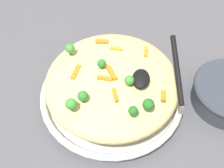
# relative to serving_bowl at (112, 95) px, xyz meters

# --- Properties ---
(ground_plane) EXTENTS (2.40, 2.40, 0.00)m
(ground_plane) POSITION_rel_serving_bowl_xyz_m (0.00, 0.00, -0.02)
(ground_plane) COLOR #4C4C51
(serving_bowl) EXTENTS (0.36, 0.36, 0.04)m
(serving_bowl) POSITION_rel_serving_bowl_xyz_m (0.00, 0.00, 0.00)
(serving_bowl) COLOR silver
(serving_bowl) RESTS_ON ground_plane
(pasta_mound) EXTENTS (0.33, 0.32, 0.08)m
(pasta_mound) POSITION_rel_serving_bowl_xyz_m (0.00, 0.00, 0.05)
(pasta_mound) COLOR #D1BA7A
(pasta_mound) RESTS_ON serving_bowl
(carrot_piece_0) EXTENTS (0.01, 0.03, 0.01)m
(carrot_piece_0) POSITION_rel_serving_bowl_xyz_m (-0.08, -0.00, 0.09)
(carrot_piece_0) COLOR orange
(carrot_piece_0) RESTS_ON pasta_mound
(carrot_piece_1) EXTENTS (0.03, 0.01, 0.01)m
(carrot_piece_1) POSITION_rel_serving_bowl_xyz_m (0.05, 0.12, 0.09)
(carrot_piece_1) COLOR orange
(carrot_piece_1) RESTS_ON pasta_mound
(carrot_piece_2) EXTENTS (0.04, 0.03, 0.01)m
(carrot_piece_2) POSITION_rel_serving_bowl_xyz_m (0.01, -0.00, 0.10)
(carrot_piece_2) COLOR orange
(carrot_piece_2) RESTS_ON pasta_mound
(carrot_piece_3) EXTENTS (0.04, 0.02, 0.01)m
(carrot_piece_3) POSITION_rel_serving_bowl_xyz_m (0.01, -0.08, 0.09)
(carrot_piece_3) COLOR orange
(carrot_piece_3) RESTS_ON pasta_mound
(carrot_piece_4) EXTENTS (0.01, 0.03, 0.01)m
(carrot_piece_4) POSITION_rel_serving_bowl_xyz_m (-0.10, -0.04, 0.09)
(carrot_piece_4) COLOR orange
(carrot_piece_4) RESTS_ON pasta_mound
(carrot_piece_5) EXTENTS (0.03, 0.01, 0.01)m
(carrot_piece_5) POSITION_rel_serving_bowl_xyz_m (-0.08, 0.07, 0.09)
(carrot_piece_5) COLOR orange
(carrot_piece_5) RESTS_ON pasta_mound
(carrot_piece_6) EXTENTS (0.01, 0.04, 0.01)m
(carrot_piece_6) POSITION_rel_serving_bowl_xyz_m (0.02, -0.01, 0.10)
(carrot_piece_6) COLOR orange
(carrot_piece_6) RESTS_ON pasta_mound
(carrot_piece_7) EXTENTS (0.03, 0.02, 0.01)m
(carrot_piece_7) POSITION_rel_serving_bowl_xyz_m (0.06, 0.02, 0.09)
(carrot_piece_7) COLOR orange
(carrot_piece_7) RESTS_ON pasta_mound
(broccoli_floret_0) EXTENTS (0.02, 0.02, 0.03)m
(broccoli_floret_0) POSITION_rel_serving_bowl_xyz_m (0.11, -0.07, 0.11)
(broccoli_floret_0) COLOR #377928
(broccoli_floret_0) RESTS_ON pasta_mound
(broccoli_floret_1) EXTENTS (0.02, 0.02, 0.03)m
(broccoli_floret_1) POSITION_rel_serving_bowl_xyz_m (0.08, -0.05, 0.10)
(broccoli_floret_1) COLOR #296820
(broccoli_floret_1) RESTS_ON pasta_mound
(broccoli_floret_2) EXTENTS (0.02, 0.02, 0.03)m
(broccoli_floret_2) POSITION_rel_serving_bowl_xyz_m (0.10, 0.06, 0.10)
(broccoli_floret_2) COLOR #205B1C
(broccoli_floret_2) RESTS_ON pasta_mound
(broccoli_floret_3) EXTENTS (0.02, 0.02, 0.03)m
(broccoli_floret_3) POSITION_rel_serving_bowl_xyz_m (-0.05, -0.11, 0.10)
(broccoli_floret_3) COLOR #377928
(broccoli_floret_3) RESTS_ON pasta_mound
(broccoli_floret_4) EXTENTS (0.03, 0.03, 0.03)m
(broccoli_floret_4) POSITION_rel_serving_bowl_xyz_m (0.08, 0.09, 0.10)
(broccoli_floret_4) COLOR #205B1C
(broccoli_floret_4) RESTS_ON pasta_mound
(broccoli_floret_5) EXTENTS (0.02, 0.02, 0.03)m
(broccoli_floret_5) POSITION_rel_serving_bowl_xyz_m (-0.01, -0.03, 0.11)
(broccoli_floret_5) COLOR #296820
(broccoli_floret_5) RESTS_ON pasta_mound
(broccoli_floret_6) EXTENTS (0.02, 0.02, 0.03)m
(broccoli_floret_6) POSITION_rel_serving_bowl_xyz_m (0.03, 0.04, 0.11)
(broccoli_floret_6) COLOR #377928
(broccoli_floret_6) RESTS_ON pasta_mound
(serving_spoon) EXTENTS (0.16, 0.12, 0.07)m
(serving_spoon) POSITION_rel_serving_bowl_xyz_m (0.01, 0.10, 0.11)
(serving_spoon) COLOR black
(serving_spoon) RESTS_ON pasta_mound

